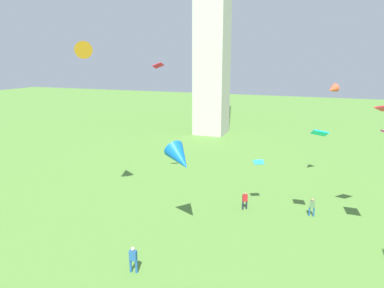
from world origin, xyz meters
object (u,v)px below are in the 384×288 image
person_0 (133,258)px  person_1 (312,206)px  kite_flying_0 (180,158)px  kite_flying_8 (332,89)px  kite_flying_5 (83,48)px  kite_flying_6 (320,133)px  kite_flying_7 (158,65)px  person_3 (245,200)px  kite_flying_2 (259,162)px

person_0 → person_1: bearing=45.7°
kite_flying_0 → kite_flying_8: bearing=1.2°
person_0 → kite_flying_0: kite_flying_0 is taller
kite_flying_8 → kite_flying_5: bearing=-119.4°
kite_flying_0 → kite_flying_6: (9.20, 4.26, 1.70)m
kite_flying_6 → kite_flying_0: bearing=-77.9°
kite_flying_6 → person_1: bearing=170.8°
person_0 → kite_flying_5: kite_flying_5 is taller
kite_flying_7 → person_3: bearing=167.2°
person_3 → kite_flying_7: (-9.19, 2.09, 11.36)m
person_0 → kite_flying_6: 15.58m
kite_flying_5 → kite_flying_7: (3.44, 6.56, -1.50)m
kite_flying_5 → kite_flying_8: (18.96, 12.80, -3.75)m
person_0 → kite_flying_2: size_ratio=1.66×
kite_flying_2 → kite_flying_6: size_ratio=0.67×
kite_flying_6 → kite_flying_7: kite_flying_7 is taller
kite_flying_5 → kite_flying_8: 23.18m
kite_flying_2 → kite_flying_7: kite_flying_7 is taller
person_1 → kite_flying_0: size_ratio=0.53×
kite_flying_2 → kite_flying_6: 6.61m
person_1 → kite_flying_7: size_ratio=1.55×
kite_flying_0 → person_3: bearing=6.2°
person_1 → person_3: 5.60m
kite_flying_2 → kite_flying_6: (4.83, -2.86, 3.49)m
kite_flying_0 → kite_flying_2: kite_flying_0 is taller
person_3 → kite_flying_6: (5.73, -2.01, 6.77)m
person_3 → kite_flying_5: 18.57m
kite_flying_0 → kite_flying_7: 11.92m
kite_flying_0 → kite_flying_5: bearing=114.0°
kite_flying_0 → kite_flying_8: 18.04m
person_3 → kite_flying_5: (-12.62, -4.47, 12.86)m
person_0 → kite_flying_5: 17.00m
kite_flying_7 → kite_flying_6: bearing=164.7°
person_3 → kite_flying_0: size_ratio=0.54×
person_0 → kite_flying_5: (-8.37, 7.45, 12.79)m
person_0 → person_3: (4.26, 11.91, -0.07)m
person_3 → kite_flying_2: size_ratio=1.54×
person_0 → person_3: size_ratio=1.08×
person_3 → kite_flying_6: kite_flying_6 is taller
person_0 → kite_flying_0: (0.79, 5.64, 5.00)m
person_0 → kite_flying_6: bearing=38.5°
person_3 → person_0: bearing=31.8°
kite_flying_0 → kite_flying_5: kite_flying_5 is taller
kite_flying_0 → person_1: bearing=-17.5°
person_1 → kite_flying_0: (-9.03, -6.90, 5.09)m
person_1 → kite_flying_8: bearing=85.3°
person_3 → kite_flying_2: kite_flying_2 is taller
person_1 → kite_flying_6: kite_flying_6 is taller
kite_flying_0 → kite_flying_2: bearing=3.6°
person_3 → kite_flying_0: (-3.47, -6.27, 5.07)m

